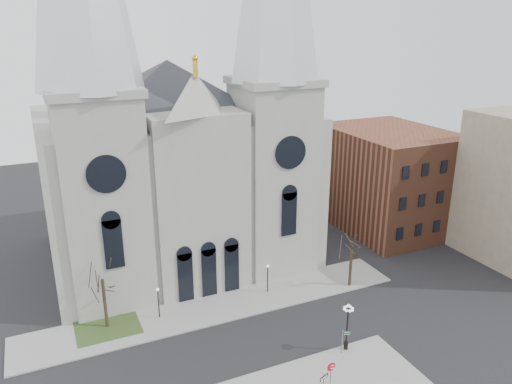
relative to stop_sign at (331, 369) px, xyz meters
name	(u,v)px	position (x,y,z in m)	size (l,w,h in m)	color
ground	(263,371)	(-4.04, 4.21, -1.91)	(160.00, 160.00, 0.00)	black
sidewalk_far	(218,307)	(-4.04, 15.21, -1.84)	(40.00, 6.00, 0.14)	gray
grass_patch	(108,327)	(-15.04, 16.21, -1.82)	(6.00, 5.00, 0.18)	#26421C
cathedral	(177,112)	(-4.04, 27.07, 16.57)	(33.00, 26.66, 54.00)	#9A978F
bg_building_brick	(388,179)	(25.96, 26.21, 5.09)	(14.00, 18.00, 14.00)	brown
tree_left	(102,276)	(-15.04, 16.21, 3.68)	(3.20, 3.20, 7.50)	black
tree_right	(352,250)	(10.96, 13.21, 2.56)	(3.20, 3.20, 6.00)	black
ped_lamp_left	(158,298)	(-10.04, 15.71, 0.42)	(0.32, 0.32, 3.26)	black
ped_lamp_right	(268,274)	(1.96, 15.71, 0.42)	(0.32, 0.32, 3.26)	black
stop_sign	(331,369)	(0.00, 0.00, 0.00)	(0.84, 0.34, 2.48)	slate
globe_lamp	(348,321)	(4.04, 3.71, 1.12)	(1.24, 1.24, 4.60)	black
one_way_sign	(324,382)	(-1.17, -0.80, -0.24)	(0.94, 0.39, 2.26)	slate
street_name_sign	(343,340)	(3.42, 3.33, -0.39)	(0.70, 0.33, 2.34)	slate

